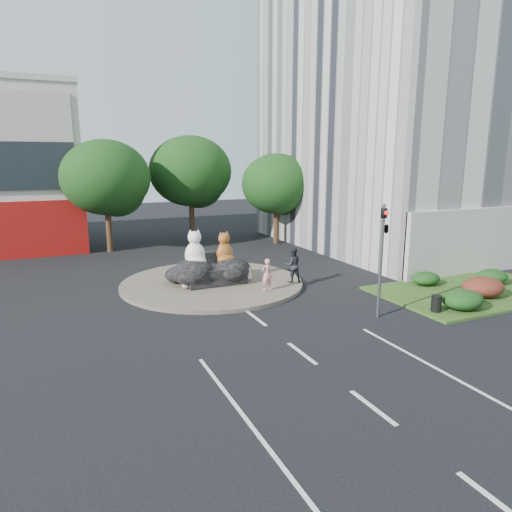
{
  "coord_description": "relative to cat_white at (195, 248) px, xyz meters",
  "views": [
    {
      "loc": [
        -7.8,
        -13.31,
        6.89
      ],
      "look_at": [
        1.54,
        7.48,
        2.0
      ],
      "focal_mm": 32.0,
      "sensor_mm": 36.0,
      "label": 1
    }
  ],
  "objects": [
    {
      "name": "ground",
      "position": [
        0.95,
        -9.96,
        -2.15
      ],
      "size": [
        120.0,
        120.0,
        0.0
      ],
      "primitive_type": "plane",
      "color": "black",
      "rests_on": "ground"
    },
    {
      "name": "roundabout_island",
      "position": [
        0.95,
        0.04,
        -2.05
      ],
      "size": [
        10.0,
        10.0,
        0.2
      ],
      "primitive_type": "cylinder",
      "color": "brown",
      "rests_on": "ground"
    },
    {
      "name": "rock_plinth",
      "position": [
        0.95,
        0.04,
        -1.5
      ],
      "size": [
        3.2,
        2.6,
        0.9
      ],
      "primitive_type": null,
      "color": "black",
      "rests_on": "roundabout_island"
    },
    {
      "name": "office_tower",
      "position": [
        20.95,
        6.04,
        15.35
      ],
      "size": [
        20.0,
        20.0,
        35.0
      ],
      "primitive_type": "cube",
      "color": "silver",
      "rests_on": "ground"
    },
    {
      "name": "grass_verge",
      "position": [
        12.95,
        -6.96,
        -2.09
      ],
      "size": [
        10.0,
        6.0,
        0.12
      ],
      "primitive_type": "cube",
      "color": "#2F4E1A",
      "rests_on": "ground"
    },
    {
      "name": "tree_left",
      "position": [
        -2.98,
        12.11,
        3.1
      ],
      "size": [
        6.46,
        6.46,
        8.27
      ],
      "color": "#382314",
      "rests_on": "ground"
    },
    {
      "name": "tree_mid",
      "position": [
        4.02,
        14.11,
        3.41
      ],
      "size": [
        6.84,
        6.84,
        8.76
      ],
      "color": "#382314",
      "rests_on": "ground"
    },
    {
      "name": "tree_right",
      "position": [
        10.02,
        10.11,
        2.48
      ],
      "size": [
        5.7,
        5.7,
        7.3
      ],
      "color": "#382314",
      "rests_on": "ground"
    },
    {
      "name": "hedge_near_green",
      "position": [
        9.95,
        -8.96,
        -1.58
      ],
      "size": [
        2.0,
        1.6,
        0.9
      ],
      "primitive_type": "ellipsoid",
      "color": "#133410",
      "rests_on": "grass_verge"
    },
    {
      "name": "hedge_red",
      "position": [
        12.45,
        -7.96,
        -1.53
      ],
      "size": [
        2.2,
        1.76,
        0.99
      ],
      "primitive_type": "ellipsoid",
      "color": "#491F13",
      "rests_on": "grass_verge"
    },
    {
      "name": "hedge_mid_green",
      "position": [
        14.95,
        -6.46,
        -1.62
      ],
      "size": [
        1.8,
        1.44,
        0.81
      ],
      "primitive_type": "ellipsoid",
      "color": "#133410",
      "rests_on": "grass_verge"
    },
    {
      "name": "hedge_back_green",
      "position": [
        11.45,
        -5.16,
        -1.67
      ],
      "size": [
        1.6,
        1.28,
        0.72
      ],
      "primitive_type": "ellipsoid",
      "color": "#133410",
      "rests_on": "grass_verge"
    },
    {
      "name": "traffic_light",
      "position": [
        6.05,
        -7.96,
        1.47
      ],
      "size": [
        0.44,
        1.24,
        5.0
      ],
      "color": "#595B60",
      "rests_on": "ground"
    },
    {
      "name": "street_lamp",
      "position": [
        13.77,
        -1.96,
        2.41
      ],
      "size": [
        2.34,
        0.22,
        8.06
      ],
      "color": "#595B60",
      "rests_on": "ground"
    },
    {
      "name": "cat_white",
      "position": [
        0.0,
        0.0,
        0.0
      ],
      "size": [
        1.51,
        1.39,
        2.1
      ],
      "primitive_type": null,
      "rotation": [
        0.0,
        0.0,
        -0.28
      ],
      "color": "white",
      "rests_on": "rock_plinth"
    },
    {
      "name": "cat_tabby",
      "position": [
        1.71,
        0.07,
        -0.11
      ],
      "size": [
        1.17,
        1.02,
        1.88
      ],
      "primitive_type": null,
      "rotation": [
        0.0,
        0.0,
        0.04
      ],
      "color": "#C06D28",
      "rests_on": "rock_plinth"
    },
    {
      "name": "kitten_calico",
      "position": [
        -0.77,
        -0.72,
        -1.54
      ],
      "size": [
        0.52,
        0.46,
        0.81
      ],
      "primitive_type": null,
      "rotation": [
        0.0,
        0.0,
        -0.08
      ],
      "color": "silver",
      "rests_on": "roundabout_island"
    },
    {
      "name": "kitten_white",
      "position": [
        2.93,
        -0.48,
        -1.59
      ],
      "size": [
        0.57,
        0.57,
        0.72
      ],
      "primitive_type": null,
      "rotation": [
        0.0,
        0.0,
        0.74
      ],
      "color": "silver",
      "rests_on": "roundabout_island"
    },
    {
      "name": "pedestrian_pink",
      "position": [
        2.97,
        -2.77,
        -1.11
      ],
      "size": [
        0.69,
        0.53,
        1.68
      ],
      "primitive_type": "imported",
      "rotation": [
        0.0,
        0.0,
        3.37
      ],
      "color": "pink",
      "rests_on": "roundabout_island"
    },
    {
      "name": "pedestrian_dark",
      "position": [
        4.95,
        -1.92,
        -0.98
      ],
      "size": [
        1.05,
        0.88,
        1.94
      ],
      "primitive_type": "imported",
      "rotation": [
        0.0,
        0.0,
        2.98
      ],
      "color": "#212229",
      "rests_on": "roundabout_island"
    },
    {
      "name": "litter_bin",
      "position": [
        8.6,
        -8.72,
        -1.65
      ],
      "size": [
        0.59,
        0.59,
        0.76
      ],
      "primitive_type": "cylinder",
      "rotation": [
        0.0,
        0.0,
        -0.35
      ],
      "color": "black",
      "rests_on": "grass_verge"
    }
  ]
}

